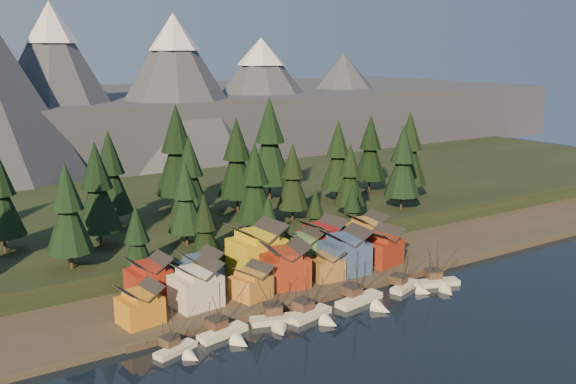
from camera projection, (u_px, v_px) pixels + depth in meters
ground at (355, 330)px, 122.39m from camera, size 500.00×500.00×0.00m
shore_strip at (251, 268)px, 154.90m from camera, size 400.00×50.00×1.50m
hillside at (169, 215)px, 195.25m from camera, size 420.00×100.00×6.00m
dock at (306, 300)px, 135.76m from camera, size 80.00×4.00×1.00m
mountain_ridge at (50, 109)px, 288.92m from camera, size 560.00×190.00×90.00m
boat_0 at (179, 344)px, 112.59m from camera, size 8.79×9.21×9.86m
boat_1 at (226, 327)px, 118.81m from camera, size 10.63×11.23×11.60m
boat_2 at (276, 314)px, 124.38m from camera, size 10.33×10.87×11.87m
boat_3 at (314, 308)px, 127.06m from camera, size 10.57×11.10×11.98m
boat_4 at (364, 294)px, 134.35m from camera, size 12.20×12.99×12.47m
boat_5 at (409, 281)px, 142.38m from camera, size 9.36×9.91×11.14m
boat_6 at (440, 278)px, 144.24m from camera, size 10.86×11.29×11.55m
house_front_0 at (140, 303)px, 121.37m from camera, size 8.36×8.00×7.51m
house_front_1 at (196, 283)px, 129.36m from camera, size 9.66×9.34×9.24m
house_front_2 at (251, 281)px, 133.89m from camera, size 8.48×8.52×6.92m
house_front_3 at (285, 263)px, 140.64m from camera, size 11.21×10.87×9.67m
house_front_4 at (326, 263)px, 145.09m from camera, size 7.71×8.14×6.81m
house_front_5 at (345, 250)px, 148.41m from camera, size 10.86×10.05×10.46m
house_front_6 at (381, 245)px, 154.92m from camera, size 10.25×9.87×8.80m
house_back_0 at (148, 277)px, 133.33m from camera, size 8.51×8.20×8.93m
house_back_1 at (200, 271)px, 137.00m from camera, size 8.33×8.42×8.93m
house_back_2 at (257, 248)px, 147.35m from camera, size 11.85×10.98×11.98m
house_back_3 at (302, 247)px, 152.51m from camera, size 9.42×8.46×9.23m
house_back_4 at (322, 239)px, 157.26m from camera, size 10.49×10.15×10.42m
house_back_5 at (367, 231)px, 165.46m from camera, size 9.37×9.46×9.52m
tree_hill_1 at (0, 196)px, 147.00m from camera, size 10.56×10.56×24.60m
tree_hill_2 at (68, 211)px, 136.13m from camera, size 10.09×10.09×23.50m
tree_hill_3 at (97, 190)px, 151.02m from camera, size 10.99×10.99×25.61m
tree_hill_4 at (110, 175)px, 167.48m from camera, size 11.19×11.19×26.06m
tree_hill_5 at (186, 199)px, 153.00m from camera, size 9.00×9.00×20.97m
tree_hill_6 at (190, 177)px, 169.09m from camera, size 10.56×10.56×24.59m
tree_hill_7 at (255, 185)px, 160.59m from camera, size 10.36×10.36×24.13m
tree_hill_8 at (237, 161)px, 184.05m from camera, size 11.83×11.83×27.56m
tree_hill_9 at (293, 179)px, 175.14m from camera, size 9.31×9.31×21.68m
tree_hill_10 at (270, 144)px, 198.54m from camera, size 13.91×13.91×32.41m
tree_hill_11 at (350, 177)px, 179.66m from camera, size 9.04×9.04×21.05m
tree_hill_12 at (338, 157)px, 196.47m from camera, size 10.94×10.94×25.48m
tree_hill_13 at (403, 163)px, 187.13m from camera, size 10.84×10.84×25.25m
tree_hill_14 at (370, 150)px, 210.97m from camera, size 10.94×10.94×25.48m
tree_hill_15 at (177, 153)px, 184.31m from camera, size 13.43×13.43×31.29m
tree_hill_17 at (409, 151)px, 201.42m from camera, size 11.84×11.84×27.58m
tree_shore_0 at (137, 243)px, 137.55m from camera, size 8.07×8.07×18.80m
tree_shore_1 at (205, 231)px, 146.02m from camera, size 8.30×8.30×19.34m
tree_shore_2 at (268, 226)px, 155.40m from camera, size 7.19×7.19×16.74m
tree_shore_3 at (315, 218)px, 162.87m from camera, size 7.15×7.15×16.66m
tree_shore_4 at (352, 212)px, 169.31m from camera, size 7.04×7.04×16.39m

